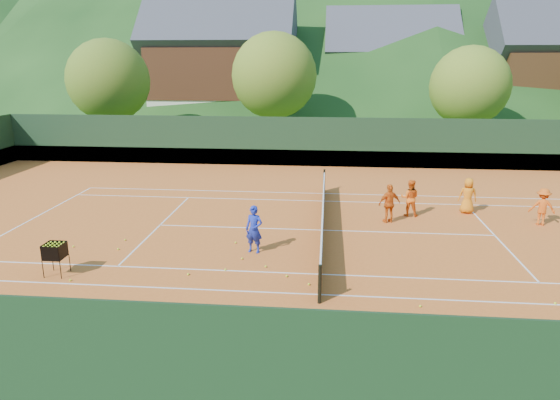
# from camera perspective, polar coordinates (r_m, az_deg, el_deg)

# --- Properties ---
(ground) EXTENTS (400.00, 400.00, 0.00)m
(ground) POSITION_cam_1_polar(r_m,az_deg,el_deg) (19.23, 4.86, -3.51)
(ground) COLOR #30571B
(ground) RESTS_ON ground
(clay_court) EXTENTS (40.00, 24.00, 0.02)m
(clay_court) POSITION_cam_1_polar(r_m,az_deg,el_deg) (19.23, 4.86, -3.48)
(clay_court) COLOR #C35B1F
(clay_court) RESTS_ON ground
(coach) EXTENTS (0.67, 0.52, 1.62)m
(coach) POSITION_cam_1_polar(r_m,az_deg,el_deg) (16.78, -2.98, -3.37)
(coach) COLOR #1929A5
(coach) RESTS_ON clay_court
(student_a) EXTENTS (0.82, 0.68, 1.54)m
(student_a) POSITION_cam_1_polar(r_m,az_deg,el_deg) (21.41, 14.62, 0.24)
(student_a) COLOR orange
(student_a) RESTS_ON clay_court
(student_b) EXTENTS (1.00, 0.69, 1.58)m
(student_b) POSITION_cam_1_polar(r_m,az_deg,el_deg) (20.31, 12.40, -0.39)
(student_b) COLOR #DE5C13
(student_b) RESTS_ON clay_court
(student_c) EXTENTS (0.79, 0.55, 1.53)m
(student_c) POSITION_cam_1_polar(r_m,az_deg,el_deg) (22.52, 20.67, 0.47)
(student_c) COLOR orange
(student_c) RESTS_ON clay_court
(student_d) EXTENTS (1.05, 0.74, 1.48)m
(student_d) POSITION_cam_1_polar(r_m,az_deg,el_deg) (22.12, 27.79, -0.69)
(student_d) COLOR #E65914
(student_d) RESTS_ON clay_court
(tennis_ball_0) EXTENTS (0.07, 0.07, 0.07)m
(tennis_ball_0) POSITION_cam_1_polar(r_m,az_deg,el_deg) (18.22, -25.30, -5.96)
(tennis_ball_0) COLOR #CBF028
(tennis_ball_0) RESTS_ON clay_court
(tennis_ball_1) EXTENTS (0.07, 0.07, 0.07)m
(tennis_ball_1) POSITION_cam_1_polar(r_m,az_deg,el_deg) (12.61, 7.00, -14.17)
(tennis_ball_1) COLOR #CBF028
(tennis_ball_1) RESTS_ON clay_court
(tennis_ball_2) EXTENTS (0.07, 0.07, 0.07)m
(tennis_ball_2) POSITION_cam_1_polar(r_m,az_deg,el_deg) (12.72, -23.12, -15.14)
(tennis_ball_2) COLOR #CBF028
(tennis_ball_2) RESTS_ON clay_court
(tennis_ball_3) EXTENTS (0.07, 0.07, 0.07)m
(tennis_ball_3) POSITION_cam_1_polar(r_m,az_deg,el_deg) (13.94, 15.74, -11.60)
(tennis_ball_3) COLOR #CBF028
(tennis_ball_3) RESTS_ON clay_court
(tennis_ball_4) EXTENTS (0.07, 0.07, 0.07)m
(tennis_ball_4) POSITION_cam_1_polar(r_m,az_deg,el_deg) (14.66, 3.32, -9.58)
(tennis_ball_4) COLOR #CBF028
(tennis_ball_4) RESTS_ON clay_court
(tennis_ball_5) EXTENTS (0.07, 0.07, 0.07)m
(tennis_ball_5) POSITION_cam_1_polar(r_m,az_deg,el_deg) (15.44, 28.94, -10.30)
(tennis_ball_5) COLOR #CBF028
(tennis_ball_5) RESTS_ON clay_court
(tennis_ball_6) EXTENTS (0.07, 0.07, 0.07)m
(tennis_ball_6) POSITION_cam_1_polar(r_m,az_deg,el_deg) (13.40, 12.52, -12.53)
(tennis_ball_6) COLOR #CBF028
(tennis_ball_6) RESTS_ON clay_court
(tennis_ball_7) EXTENTS (0.07, 0.07, 0.07)m
(tennis_ball_7) POSITION_cam_1_polar(r_m,az_deg,el_deg) (15.15, 0.78, -8.68)
(tennis_ball_7) COLOR #CBF028
(tennis_ball_7) RESTS_ON clay_court
(tennis_ball_8) EXTENTS (0.07, 0.07, 0.07)m
(tennis_ball_8) POSITION_cam_1_polar(r_m,az_deg,el_deg) (13.19, 15.36, -13.21)
(tennis_ball_8) COLOR #CBF028
(tennis_ball_8) RESTS_ON clay_court
(tennis_ball_9) EXTENTS (0.07, 0.07, 0.07)m
(tennis_ball_9) POSITION_cam_1_polar(r_m,az_deg,el_deg) (15.68, -6.27, -7.91)
(tennis_ball_9) COLOR #CBF028
(tennis_ball_9) RESTS_ON clay_court
(tennis_ball_10) EXTENTS (0.07, 0.07, 0.07)m
(tennis_ball_10) POSITION_cam_1_polar(r_m,az_deg,el_deg) (16.46, -4.35, -6.67)
(tennis_ball_10) COLOR #CBF028
(tennis_ball_10) RESTS_ON clay_court
(tennis_ball_11) EXTENTS (0.07, 0.07, 0.07)m
(tennis_ball_11) POSITION_cam_1_polar(r_m,az_deg,el_deg) (11.60, -15.30, -17.54)
(tennis_ball_11) COLOR #CBF028
(tennis_ball_11) RESTS_ON clay_court
(tennis_ball_12) EXTENTS (0.07, 0.07, 0.07)m
(tennis_ball_12) POSITION_cam_1_polar(r_m,az_deg,el_deg) (15.52, -10.44, -8.34)
(tennis_ball_12) COLOR #CBF028
(tennis_ball_12) RESTS_ON clay_court
(tennis_ball_14) EXTENTS (0.07, 0.07, 0.07)m
(tennis_ball_14) POSITION_cam_1_polar(r_m,az_deg,el_deg) (15.81, -1.65, -7.60)
(tennis_ball_14) COLOR #CBF028
(tennis_ball_14) RESTS_ON clay_court
(tennis_ball_15) EXTENTS (0.07, 0.07, 0.07)m
(tennis_ball_15) POSITION_cam_1_polar(r_m,az_deg,el_deg) (11.62, -2.33, -16.88)
(tennis_ball_15) COLOR #CBF028
(tennis_ball_15) RESTS_ON clay_court
(tennis_ball_16) EXTENTS (0.07, 0.07, 0.07)m
(tennis_ball_16) POSITION_cam_1_polar(r_m,az_deg,el_deg) (18.07, -18.02, -5.36)
(tennis_ball_16) COLOR #CBF028
(tennis_ball_16) RESTS_ON clay_court
(tennis_ball_17) EXTENTS (0.07, 0.07, 0.07)m
(tennis_ball_17) POSITION_cam_1_polar(r_m,az_deg,el_deg) (17.86, -5.10, -4.87)
(tennis_ball_17) COLOR #CBF028
(tennis_ball_17) RESTS_ON clay_court
(tennis_ball_18) EXTENTS (0.07, 0.07, 0.07)m
(tennis_ball_18) POSITION_cam_1_polar(r_m,az_deg,el_deg) (11.15, -5.56, -18.49)
(tennis_ball_18) COLOR #CBF028
(tennis_ball_18) RESTS_ON clay_court
(tennis_ball_19) EXTENTS (0.07, 0.07, 0.07)m
(tennis_ball_19) POSITION_cam_1_polar(r_m,az_deg,el_deg) (18.86, -22.54, -4.92)
(tennis_ball_19) COLOR #CBF028
(tennis_ball_19) RESTS_ON clay_court
(tennis_ball_20) EXTENTS (0.07, 0.07, 0.07)m
(tennis_ball_20) POSITION_cam_1_polar(r_m,az_deg,el_deg) (12.87, -12.47, -13.78)
(tennis_ball_20) COLOR #CBF028
(tennis_ball_20) RESTS_ON clay_court
(tennis_ball_21) EXTENTS (0.07, 0.07, 0.07)m
(tennis_ball_21) POSITION_cam_1_polar(r_m,az_deg,el_deg) (16.12, -22.85, -8.44)
(tennis_ball_21) COLOR #CBF028
(tennis_ball_21) RESTS_ON clay_court
(tennis_ball_22) EXTENTS (0.07, 0.07, 0.07)m
(tennis_ball_22) POSITION_cam_1_polar(r_m,az_deg,el_deg) (18.90, -17.28, -4.37)
(tennis_ball_22) COLOR #CBF028
(tennis_ball_22) RESTS_ON clay_court
(court_lines) EXTENTS (23.83, 11.03, 0.00)m
(court_lines) POSITION_cam_1_polar(r_m,az_deg,el_deg) (19.22, 4.86, -3.45)
(court_lines) COLOR white
(court_lines) RESTS_ON clay_court
(tennis_net) EXTENTS (0.10, 12.07, 1.10)m
(tennis_net) POSITION_cam_1_polar(r_m,az_deg,el_deg) (19.07, 4.89, -2.04)
(tennis_net) COLOR black
(tennis_net) RESTS_ON clay_court
(perimeter_fence) EXTENTS (40.40, 24.24, 3.00)m
(perimeter_fence) POSITION_cam_1_polar(r_m,az_deg,el_deg) (18.85, 4.94, 0.13)
(perimeter_fence) COLOR black
(perimeter_fence) RESTS_ON clay_court
(ball_hopper) EXTENTS (0.57, 0.57, 1.00)m
(ball_hopper) POSITION_cam_1_polar(r_m,az_deg,el_deg) (16.50, -24.35, -5.39)
(ball_hopper) COLOR black
(ball_hopper) RESTS_ON clay_court
(chalet_left) EXTENTS (13.80, 9.93, 12.92)m
(chalet_left) POSITION_cam_1_polar(r_m,az_deg,el_deg) (49.22, -6.61, 14.82)
(chalet_left) COLOR beige
(chalet_left) RESTS_ON ground
(chalet_mid) EXTENTS (12.65, 8.82, 11.45)m
(chalet_mid) POSITION_cam_1_polar(r_m,az_deg,el_deg) (52.52, 12.26, 13.90)
(chalet_mid) COLOR beige
(chalet_mid) RESTS_ON ground
(chalet_right) EXTENTS (11.50, 8.82, 11.91)m
(chalet_right) POSITION_cam_1_polar(r_m,az_deg,el_deg) (52.13, 28.65, 12.68)
(chalet_right) COLOR beige
(chalet_right) RESTS_ON ground
(tree_a) EXTENTS (6.00, 6.00, 7.88)m
(tree_a) POSITION_cam_1_polar(r_m,az_deg,el_deg) (39.61, -19.02, 12.78)
(tree_a) COLOR #3F2819
(tree_a) RESTS_ON ground
(tree_b) EXTENTS (6.40, 6.40, 8.40)m
(tree_b) POSITION_cam_1_polar(r_m,az_deg,el_deg) (38.40, -0.70, 14.03)
(tree_b) COLOR #3D2918
(tree_b) RESTS_ON ground
(tree_c) EXTENTS (5.60, 5.60, 7.35)m
(tree_c) POSITION_cam_1_polar(r_m,az_deg,el_deg) (38.50, 20.82, 12.07)
(tree_c) COLOR #3C2518
(tree_c) RESTS_ON ground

